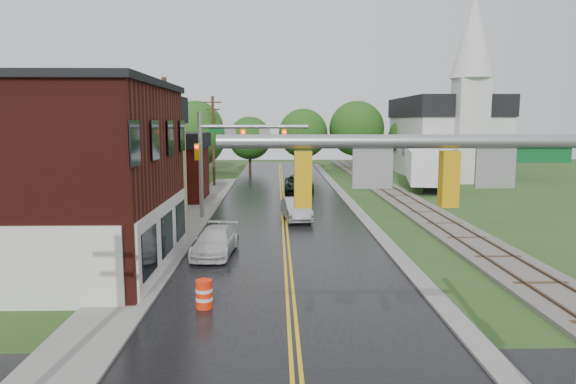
{
  "coord_description": "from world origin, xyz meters",
  "views": [
    {
      "loc": [
        -0.5,
        -7.46,
        6.58
      ],
      "look_at": [
        -0.01,
        14.69,
        3.5
      ],
      "focal_mm": 32.0,
      "sensor_mm": 36.0,
      "label": 1
    }
  ],
  "objects_px": {
    "traffic_signal_near": "(487,207)",
    "construction_barrel": "(204,294)",
    "church": "(448,127)",
    "tree_left_c": "(131,144)",
    "semi_trailer": "(422,165)",
    "sedan_silver": "(296,209)",
    "utility_pole_c": "(213,140)",
    "tree_left_e": "(196,138)",
    "utility_pole_b": "(166,154)",
    "pickup_white": "(215,242)",
    "tree_left_b": "(47,132)",
    "suv_dark": "(299,184)",
    "traffic_signal_far": "(232,145)",
    "brick_building": "(2,177)"
  },
  "relations": [
    {
      "from": "traffic_signal_near",
      "to": "construction_barrel",
      "type": "height_order",
      "value": "traffic_signal_near"
    },
    {
      "from": "church",
      "to": "tree_left_c",
      "type": "distance_m",
      "value": 36.59
    },
    {
      "from": "semi_trailer",
      "to": "sedan_silver",
      "type": "bearing_deg",
      "value": -128.49
    },
    {
      "from": "semi_trailer",
      "to": "utility_pole_c",
      "type": "bearing_deg",
      "value": 175.69
    },
    {
      "from": "utility_pole_c",
      "to": "tree_left_e",
      "type": "relative_size",
      "value": 1.1
    },
    {
      "from": "utility_pole_b",
      "to": "tree_left_e",
      "type": "distance_m",
      "value": 23.99
    },
    {
      "from": "church",
      "to": "pickup_white",
      "type": "height_order",
      "value": "church"
    },
    {
      "from": "pickup_white",
      "to": "tree_left_b",
      "type": "bearing_deg",
      "value": 139.34
    },
    {
      "from": "pickup_white",
      "to": "construction_barrel",
      "type": "height_order",
      "value": "pickup_white"
    },
    {
      "from": "tree_left_b",
      "to": "suv_dark",
      "type": "height_order",
      "value": "tree_left_b"
    },
    {
      "from": "traffic_signal_far",
      "to": "tree_left_e",
      "type": "xyz_separation_m",
      "value": [
        -5.38,
        18.9,
        -0.16
      ]
    },
    {
      "from": "brick_building",
      "to": "construction_barrel",
      "type": "distance_m",
      "value": 11.26
    },
    {
      "from": "pickup_white",
      "to": "brick_building",
      "type": "bearing_deg",
      "value": -160.42
    },
    {
      "from": "utility_pole_b",
      "to": "tree_left_c",
      "type": "relative_size",
      "value": 1.18
    },
    {
      "from": "tree_left_b",
      "to": "pickup_white",
      "type": "xyz_separation_m",
      "value": [
        14.3,
        -14.54,
        -5.06
      ]
    },
    {
      "from": "utility_pole_c",
      "to": "tree_left_e",
      "type": "height_order",
      "value": "utility_pole_c"
    },
    {
      "from": "brick_building",
      "to": "construction_barrel",
      "type": "height_order",
      "value": "brick_building"
    },
    {
      "from": "tree_left_c",
      "to": "traffic_signal_near",
      "type": "bearing_deg",
      "value": -65.44
    },
    {
      "from": "utility_pole_c",
      "to": "tree_left_c",
      "type": "distance_m",
      "value": 8.16
    },
    {
      "from": "pickup_white",
      "to": "sedan_silver",
      "type": "bearing_deg",
      "value": 68.49
    },
    {
      "from": "utility_pole_c",
      "to": "semi_trailer",
      "type": "distance_m",
      "value": 20.77
    },
    {
      "from": "construction_barrel",
      "to": "tree_left_b",
      "type": "bearing_deg",
      "value": 124.01
    },
    {
      "from": "utility_pole_c",
      "to": "church",
      "type": "bearing_deg",
      "value": 19.97
    },
    {
      "from": "brick_building",
      "to": "suv_dark",
      "type": "height_order",
      "value": "brick_building"
    },
    {
      "from": "church",
      "to": "pickup_white",
      "type": "xyz_separation_m",
      "value": [
        -23.54,
        -36.38,
        -5.17
      ]
    },
    {
      "from": "traffic_signal_near",
      "to": "suv_dark",
      "type": "relative_size",
      "value": 1.3
    },
    {
      "from": "sedan_silver",
      "to": "construction_barrel",
      "type": "distance_m",
      "value": 16.6
    },
    {
      "from": "utility_pole_c",
      "to": "sedan_silver",
      "type": "distance_m",
      "value": 19.81
    },
    {
      "from": "sedan_silver",
      "to": "semi_trailer",
      "type": "relative_size",
      "value": 0.36
    },
    {
      "from": "brick_building",
      "to": "utility_pole_b",
      "type": "distance_m",
      "value": 9.03
    },
    {
      "from": "traffic_signal_near",
      "to": "tree_left_b",
      "type": "height_order",
      "value": "tree_left_b"
    },
    {
      "from": "semi_trailer",
      "to": "construction_barrel",
      "type": "distance_m",
      "value": 36.6
    },
    {
      "from": "traffic_signal_far",
      "to": "suv_dark",
      "type": "bearing_deg",
      "value": 68.15
    },
    {
      "from": "tree_left_e",
      "to": "sedan_silver",
      "type": "height_order",
      "value": "tree_left_e"
    },
    {
      "from": "tree_left_e",
      "to": "traffic_signal_far",
      "type": "bearing_deg",
      "value": -74.11
    },
    {
      "from": "tree_left_b",
      "to": "traffic_signal_far",
      "type": "bearing_deg",
      "value": -18.81
    },
    {
      "from": "utility_pole_c",
      "to": "tree_left_e",
      "type": "distance_m",
      "value": 2.79
    },
    {
      "from": "church",
      "to": "sedan_silver",
      "type": "xyz_separation_m",
      "value": [
        -19.2,
        -27.59,
        -5.1
      ]
    },
    {
      "from": "church",
      "to": "utility_pole_b",
      "type": "height_order",
      "value": "church"
    },
    {
      "from": "traffic_signal_near",
      "to": "utility_pole_c",
      "type": "xyz_separation_m",
      "value": [
        -10.27,
        42.0,
        -0.25
      ]
    },
    {
      "from": "pickup_white",
      "to": "semi_trailer",
      "type": "relative_size",
      "value": 0.37
    },
    {
      "from": "pickup_white",
      "to": "construction_barrel",
      "type": "bearing_deg",
      "value": -81.52
    },
    {
      "from": "traffic_signal_near",
      "to": "suv_dark",
      "type": "height_order",
      "value": "traffic_signal_near"
    },
    {
      "from": "brick_building",
      "to": "suv_dark",
      "type": "relative_size",
      "value": 2.54
    },
    {
      "from": "traffic_signal_near",
      "to": "traffic_signal_far",
      "type": "relative_size",
      "value": 1.0
    },
    {
      "from": "traffic_signal_far",
      "to": "utility_pole_b",
      "type": "distance_m",
      "value": 6.01
    },
    {
      "from": "tree_left_b",
      "to": "tree_left_c",
      "type": "distance_m",
      "value": 9.03
    },
    {
      "from": "utility_pole_c",
      "to": "suv_dark",
      "type": "bearing_deg",
      "value": -28.46
    },
    {
      "from": "utility_pole_c",
      "to": "sedan_silver",
      "type": "xyz_separation_m",
      "value": [
        7.6,
        -17.86,
        -3.98
      ]
    },
    {
      "from": "brick_building",
      "to": "utility_pole_c",
      "type": "xyz_separation_m",
      "value": [
        5.68,
        29.0,
        0.57
      ]
    }
  ]
}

